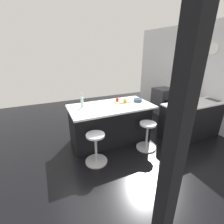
{
  "coord_description": "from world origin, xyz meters",
  "views": [
    {
      "loc": [
        1.25,
        3.15,
        2.12
      ],
      "look_at": [
        -0.13,
        0.06,
        0.78
      ],
      "focal_mm": 25.54,
      "sensor_mm": 36.0,
      "label": 1
    }
  ],
  "objects_px": {
    "stool_by_window": "(147,137)",
    "apple_yellow": "(125,100)",
    "oven_range": "(163,101)",
    "kitchen_island": "(110,123)",
    "stool_middle": "(96,149)",
    "water_bottle": "(82,102)",
    "cutting_board": "(121,102)",
    "fruit_bowl": "(138,100)",
    "apple_red": "(117,99)"
  },
  "relations": [
    {
      "from": "stool_by_window",
      "to": "apple_red",
      "type": "distance_m",
      "value": 1.12
    },
    {
      "from": "water_bottle",
      "to": "fruit_bowl",
      "type": "distance_m",
      "value": 1.35
    },
    {
      "from": "apple_yellow",
      "to": "fruit_bowl",
      "type": "bearing_deg",
      "value": 170.64
    },
    {
      "from": "oven_range",
      "to": "cutting_board",
      "type": "distance_m",
      "value": 2.32
    },
    {
      "from": "stool_by_window",
      "to": "apple_red",
      "type": "relative_size",
      "value": 7.92
    },
    {
      "from": "apple_yellow",
      "to": "water_bottle",
      "type": "height_order",
      "value": "water_bottle"
    },
    {
      "from": "cutting_board",
      "to": "oven_range",
      "type": "bearing_deg",
      "value": -157.46
    },
    {
      "from": "kitchen_island",
      "to": "stool_middle",
      "type": "height_order",
      "value": "kitchen_island"
    },
    {
      "from": "stool_by_window",
      "to": "apple_yellow",
      "type": "distance_m",
      "value": 0.99
    },
    {
      "from": "cutting_board",
      "to": "apple_red",
      "type": "distance_m",
      "value": 0.11
    },
    {
      "from": "fruit_bowl",
      "to": "apple_yellow",
      "type": "bearing_deg",
      "value": -9.36
    },
    {
      "from": "cutting_board",
      "to": "water_bottle",
      "type": "xyz_separation_m",
      "value": [
        0.95,
        -0.05,
        0.11
      ]
    },
    {
      "from": "stool_by_window",
      "to": "fruit_bowl",
      "type": "bearing_deg",
      "value": -100.93
    },
    {
      "from": "cutting_board",
      "to": "apple_yellow",
      "type": "distance_m",
      "value": 0.11
    },
    {
      "from": "stool_middle",
      "to": "water_bottle",
      "type": "bearing_deg",
      "value": -88.89
    },
    {
      "from": "oven_range",
      "to": "kitchen_island",
      "type": "bearing_deg",
      "value": 21.69
    },
    {
      "from": "apple_red",
      "to": "oven_range",
      "type": "bearing_deg",
      "value": -159.6
    },
    {
      "from": "stool_by_window",
      "to": "water_bottle",
      "type": "height_order",
      "value": "water_bottle"
    },
    {
      "from": "oven_range",
      "to": "stool_middle",
      "type": "height_order",
      "value": "oven_range"
    },
    {
      "from": "cutting_board",
      "to": "apple_red",
      "type": "relative_size",
      "value": 4.52
    },
    {
      "from": "stool_middle",
      "to": "cutting_board",
      "type": "bearing_deg",
      "value": -140.57
    },
    {
      "from": "water_bottle",
      "to": "apple_yellow",
      "type": "bearing_deg",
      "value": 172.83
    },
    {
      "from": "kitchen_island",
      "to": "apple_yellow",
      "type": "bearing_deg",
      "value": -176.62
    },
    {
      "from": "oven_range",
      "to": "stool_middle",
      "type": "xyz_separation_m",
      "value": [
        3.03,
        1.64,
        -0.14
      ]
    },
    {
      "from": "cutting_board",
      "to": "fruit_bowl",
      "type": "distance_m",
      "value": 0.41
    },
    {
      "from": "fruit_bowl",
      "to": "water_bottle",
      "type": "bearing_deg",
      "value": -7.71
    },
    {
      "from": "kitchen_island",
      "to": "apple_yellow",
      "type": "relative_size",
      "value": 21.96
    },
    {
      "from": "fruit_bowl",
      "to": "cutting_board",
      "type": "bearing_deg",
      "value": -18.23
    },
    {
      "from": "oven_range",
      "to": "apple_yellow",
      "type": "xyz_separation_m",
      "value": [
        2.03,
        0.94,
        0.55
      ]
    },
    {
      "from": "oven_range",
      "to": "cutting_board",
      "type": "height_order",
      "value": "cutting_board"
    },
    {
      "from": "apple_yellow",
      "to": "cutting_board",
      "type": "bearing_deg",
      "value": -49.81
    },
    {
      "from": "stool_middle",
      "to": "water_bottle",
      "type": "height_order",
      "value": "water_bottle"
    },
    {
      "from": "oven_range",
      "to": "kitchen_island",
      "type": "xyz_separation_m",
      "value": [
        2.43,
        0.97,
        0.03
      ]
    },
    {
      "from": "apple_yellow",
      "to": "stool_by_window",
      "type": "bearing_deg",
      "value": 106.15
    },
    {
      "from": "stool_middle",
      "to": "apple_red",
      "type": "bearing_deg",
      "value": -135.82
    },
    {
      "from": "oven_range",
      "to": "fruit_bowl",
      "type": "xyz_separation_m",
      "value": [
        1.71,
        1.0,
        0.52
      ]
    },
    {
      "from": "kitchen_island",
      "to": "apple_yellow",
      "type": "height_order",
      "value": "apple_yellow"
    },
    {
      "from": "oven_range",
      "to": "apple_red",
      "type": "height_order",
      "value": "apple_red"
    },
    {
      "from": "apple_red",
      "to": "apple_yellow",
      "type": "bearing_deg",
      "value": 137.51
    },
    {
      "from": "apple_red",
      "to": "kitchen_island",
      "type": "bearing_deg",
      "value": 31.81
    },
    {
      "from": "kitchen_island",
      "to": "water_bottle",
      "type": "distance_m",
      "value": 0.86
    },
    {
      "from": "stool_middle",
      "to": "water_bottle",
      "type": "distance_m",
      "value": 1.11
    },
    {
      "from": "cutting_board",
      "to": "water_bottle",
      "type": "relative_size",
      "value": 1.15
    },
    {
      "from": "oven_range",
      "to": "kitchen_island",
      "type": "height_order",
      "value": "kitchen_island"
    },
    {
      "from": "cutting_board",
      "to": "stool_middle",
      "type": "bearing_deg",
      "value": 39.43
    },
    {
      "from": "stool_middle",
      "to": "stool_by_window",
      "type": "bearing_deg",
      "value": 180.0
    },
    {
      "from": "stool_by_window",
      "to": "apple_red",
      "type": "xyz_separation_m",
      "value": [
        0.35,
        -0.83,
        0.68
      ]
    },
    {
      "from": "kitchen_island",
      "to": "stool_middle",
      "type": "xyz_separation_m",
      "value": [
        0.6,
        0.67,
        -0.17
      ]
    },
    {
      "from": "apple_red",
      "to": "cutting_board",
      "type": "bearing_deg",
      "value": 144.48
    },
    {
      "from": "kitchen_island",
      "to": "cutting_board",
      "type": "relative_size",
      "value": 5.29
    }
  ]
}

